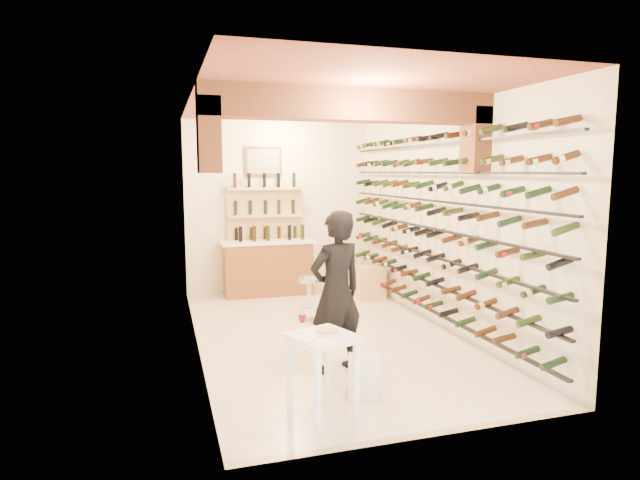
# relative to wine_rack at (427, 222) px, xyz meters

# --- Properties ---
(ground) EXTENTS (6.00, 6.00, 0.00)m
(ground) POSITION_rel_wine_rack_xyz_m (-1.53, 0.00, -1.55)
(ground) COLOR beige
(ground) RESTS_ON ground
(room_shell) EXTENTS (3.52, 6.02, 3.21)m
(room_shell) POSITION_rel_wine_rack_xyz_m (-1.53, -0.26, 0.70)
(room_shell) COLOR beige
(room_shell) RESTS_ON ground
(wine_rack) EXTENTS (0.32, 5.70, 2.56)m
(wine_rack) POSITION_rel_wine_rack_xyz_m (0.00, 0.00, 0.00)
(wine_rack) COLOR black
(wine_rack) RESTS_ON ground
(back_counter) EXTENTS (1.70, 0.62, 1.29)m
(back_counter) POSITION_rel_wine_rack_xyz_m (-1.83, 2.65, -1.02)
(back_counter) COLOR brown
(back_counter) RESTS_ON ground
(back_shelving) EXTENTS (1.40, 0.31, 2.73)m
(back_shelving) POSITION_rel_wine_rack_xyz_m (-1.83, 2.89, -0.38)
(back_shelving) COLOR tan
(back_shelving) RESTS_ON ground
(tasting_table) EXTENTS (0.69, 0.69, 0.95)m
(tasting_table) POSITION_rel_wine_rack_xyz_m (-2.30, -2.36, -0.90)
(tasting_table) COLOR white
(tasting_table) RESTS_ON ground
(white_stool) EXTENTS (0.40, 0.40, 0.39)m
(white_stool) POSITION_rel_wine_rack_xyz_m (-1.76, -2.00, -1.35)
(white_stool) COLOR white
(white_stool) RESTS_ON ground
(person) EXTENTS (0.77, 0.62, 1.84)m
(person) POSITION_rel_wine_rack_xyz_m (-1.82, -1.31, -0.63)
(person) COLOR black
(person) RESTS_ON ground
(chrome_barstool) EXTENTS (0.35, 0.35, 0.67)m
(chrome_barstool) POSITION_rel_wine_rack_xyz_m (-1.58, 0.72, -1.16)
(chrome_barstool) COLOR silver
(chrome_barstool) RESTS_ON ground
(crate_lower) EXTENTS (0.52, 0.37, 0.30)m
(crate_lower) POSITION_rel_wine_rack_xyz_m (-0.13, 1.82, -1.40)
(crate_lower) COLOR tan
(crate_lower) RESTS_ON ground
(crate_upper) EXTENTS (0.50, 0.36, 0.28)m
(crate_upper) POSITION_rel_wine_rack_xyz_m (-0.13, 1.82, -1.11)
(crate_upper) COLOR tan
(crate_upper) RESTS_ON crate_lower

